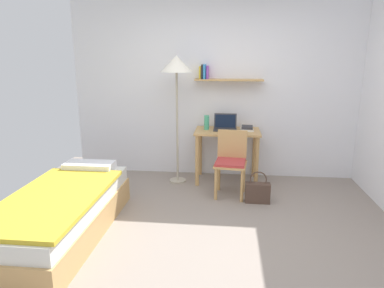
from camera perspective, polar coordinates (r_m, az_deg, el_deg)
ground_plane at (r=3.62m, az=3.24°, el=-15.31°), size 5.28×5.28×0.00m
wall_back at (r=5.19m, az=4.62°, el=8.92°), size 4.40×0.27×2.60m
bed at (r=3.81m, az=-20.69°, el=-10.62°), size 0.85×1.98×0.54m
desk at (r=4.99m, az=5.83°, el=0.52°), size 0.92×0.57×0.76m
desk_chair at (r=4.53m, az=6.44°, el=-2.63°), size 0.44×0.44×0.85m
standing_lamp at (r=4.79m, az=-2.57°, el=12.11°), size 0.44×0.44×1.80m
laptop at (r=4.98m, az=5.49°, el=3.02°), size 0.33×0.23×0.22m
water_bottle at (r=4.97m, az=2.44°, el=3.58°), size 0.07×0.07×0.21m
book_stack at (r=4.98m, az=9.06°, el=2.57°), size 0.19×0.23×0.06m
handbag at (r=4.43m, az=10.78°, el=-7.77°), size 0.30×0.12×0.41m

